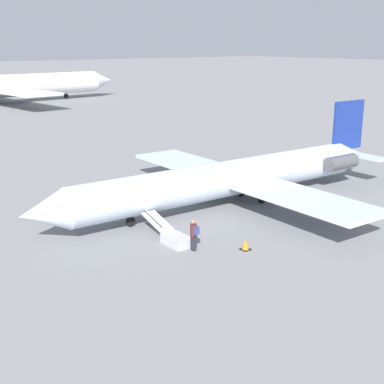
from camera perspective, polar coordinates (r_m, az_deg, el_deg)
ground_plane at (r=36.81m, az=3.65°, el=-1.42°), size 600.00×600.00×0.00m
airplane_main at (r=36.85m, az=4.77°, el=1.65°), size 28.96×21.97×6.38m
airplane_far_right at (r=104.31m, az=-19.70°, el=10.58°), size 47.60×36.11×10.69m
boarding_stairs at (r=29.92m, az=-2.05°, el=-4.75°), size 1.22×4.06×1.62m
passenger at (r=28.53m, az=0.19°, el=-4.40°), size 0.36×0.55×1.74m
traffic_cone_near_stairs at (r=29.09m, az=5.72°, el=-5.64°), size 0.52×0.52×0.57m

